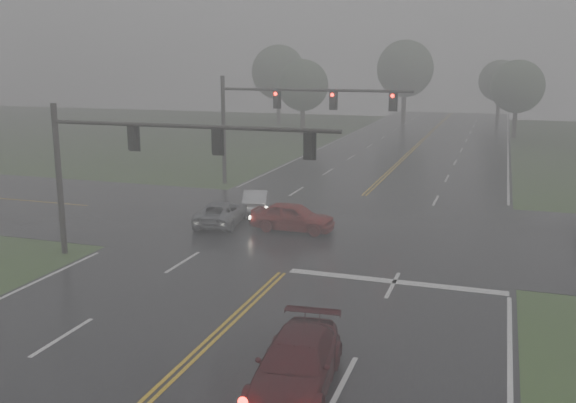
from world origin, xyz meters
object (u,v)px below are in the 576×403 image
(sedan_red, at_px, (293,231))
(car_grey, at_px, (222,225))
(sedan_maroon, at_px, (296,389))
(signal_gantry_far, at_px, (278,110))
(sedan_silver, at_px, (256,211))
(signal_gantry_near, at_px, (137,153))

(sedan_red, xyz_separation_m, car_grey, (-3.95, 0.04, 0.00))
(sedan_maroon, relative_size, signal_gantry_far, 0.37)
(sedan_maroon, height_order, signal_gantry_far, signal_gantry_far)
(sedan_silver, relative_size, signal_gantry_near, 0.30)
(signal_gantry_near, bearing_deg, sedan_silver, 83.11)
(sedan_maroon, relative_size, car_grey, 1.08)
(sedan_red, bearing_deg, car_grey, 90.37)
(sedan_maroon, distance_m, signal_gantry_near, 13.59)
(sedan_maroon, bearing_deg, signal_gantry_near, 133.64)
(signal_gantry_near, bearing_deg, signal_gantry_far, 89.87)
(car_grey, bearing_deg, sedan_maroon, 113.01)
(car_grey, bearing_deg, sedan_red, 171.84)
(car_grey, relative_size, signal_gantry_near, 0.35)
(sedan_maroon, xyz_separation_m, signal_gantry_near, (-9.62, 8.36, 4.71))
(sedan_maroon, xyz_separation_m, sedan_silver, (-8.38, 18.66, 0.00))
(sedan_maroon, relative_size, signal_gantry_near, 0.38)
(sedan_silver, bearing_deg, sedan_red, 116.76)
(sedan_silver, relative_size, car_grey, 0.86)
(signal_gantry_far, bearing_deg, sedan_maroon, -69.74)
(sedan_red, relative_size, signal_gantry_far, 0.33)
(sedan_red, distance_m, signal_gantry_near, 9.49)
(car_grey, distance_m, signal_gantry_near, 8.37)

